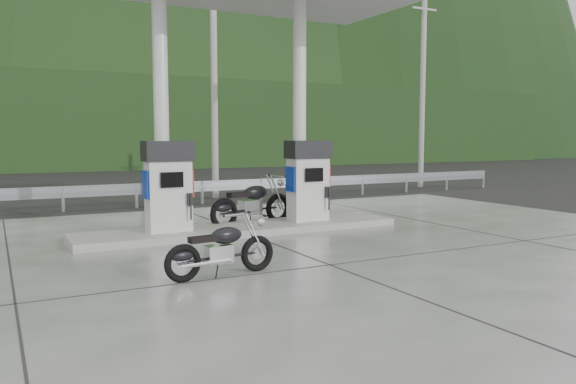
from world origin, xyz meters
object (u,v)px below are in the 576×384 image
motorcycle_right (221,250)px  gas_pump_left (168,186)px  gas_pump_right (308,181)px  motorcycle_left (252,204)px

motorcycle_right → gas_pump_left: bearing=80.9°
gas_pump_right → motorcycle_right: bearing=-135.1°
gas_pump_left → motorcycle_right: gas_pump_left is taller
gas_pump_left → motorcycle_right: bearing=-93.1°
gas_pump_left → motorcycle_right: size_ratio=1.10×
gas_pump_left → motorcycle_left: bearing=19.3°
gas_pump_left → motorcycle_left: gas_pump_left is taller
gas_pump_left → gas_pump_right: bearing=0.0°
gas_pump_right → motorcycle_left: gas_pump_right is taller
motorcycle_left → gas_pump_right: bearing=-48.6°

